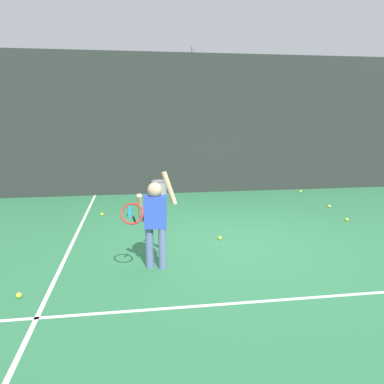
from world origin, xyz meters
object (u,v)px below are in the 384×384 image
object	(u,v)px
water_bottle	(129,212)
tennis_ball_0	(102,214)
ball_hopper	(159,192)
tennis_ball_4	(347,219)
tennis_player	(154,217)
tennis_ball_3	(19,295)
tennis_ball_6	(329,206)
tennis_ball_1	(220,238)
tennis_ball_2	(301,191)

from	to	relation	value
water_bottle	tennis_ball_0	distance (m)	0.61
ball_hopper	tennis_ball_4	distance (m)	4.17
tennis_player	tennis_ball_4	bearing A→B (deg)	30.34
tennis_ball_3	tennis_ball_4	world-z (taller)	same
water_bottle	tennis_ball_4	size ratio (longest dim) A/B	3.33
tennis_ball_4	tennis_ball_6	distance (m)	1.13
water_bottle	tennis_ball_1	world-z (taller)	water_bottle
tennis_ball_4	tennis_ball_6	xyz separation A→B (m)	(0.21, 1.11, 0.00)
water_bottle	tennis_ball_0	bearing A→B (deg)	162.99
tennis_ball_3	tennis_ball_4	xyz separation A→B (m)	(5.55, 2.46, 0.00)
ball_hopper	tennis_ball_6	xyz separation A→B (m)	(3.83, -0.96, -0.26)
tennis_ball_6	ball_hopper	bearing A→B (deg)	165.95
tennis_player	tennis_ball_2	size ratio (longest dim) A/B	20.46
tennis_ball_1	tennis_ball_2	distance (m)	4.74
ball_hopper	tennis_ball_4	size ratio (longest dim) A/B	8.52
ball_hopper	tennis_ball_4	bearing A→B (deg)	-29.75
water_bottle	tennis_ball_6	world-z (taller)	water_bottle
water_bottle	tennis_ball_2	xyz separation A→B (m)	(4.61, 1.87, -0.08)
tennis_ball_0	tennis_ball_1	bearing A→B (deg)	-42.13
ball_hopper	tennis_ball_1	distance (m)	2.96
ball_hopper	tennis_player	bearing A→B (deg)	-94.60
tennis_ball_4	tennis_ball_6	world-z (taller)	same
tennis_ball_3	tennis_player	bearing A→B (deg)	21.82
tennis_ball_3	tennis_ball_0	bearing A→B (deg)	79.71
tennis_ball_2	ball_hopper	bearing A→B (deg)	-168.82
tennis_player	ball_hopper	world-z (taller)	tennis_player
tennis_ball_2	tennis_ball_4	bearing A→B (deg)	-96.05
tennis_player	tennis_ball_4	world-z (taller)	tennis_player
tennis_ball_1	ball_hopper	bearing A→B (deg)	106.52
tennis_player	tennis_ball_0	world-z (taller)	tennis_player
tennis_ball_3	tennis_ball_6	xyz separation A→B (m)	(5.76, 3.57, 0.00)
tennis_ball_2	tennis_ball_4	world-z (taller)	same
ball_hopper	tennis_ball_1	world-z (taller)	ball_hopper
tennis_ball_0	tennis_ball_4	xyz separation A→B (m)	(4.89, -1.15, 0.00)
tennis_ball_0	tennis_ball_1	xyz separation A→B (m)	(2.11, -1.91, 0.00)
ball_hopper	tennis_ball_2	xyz separation A→B (m)	(3.92, 0.77, -0.26)
tennis_ball_4	tennis_player	bearing A→B (deg)	-155.17
water_bottle	tennis_ball_3	bearing A→B (deg)	-109.75
tennis_player	ball_hopper	bearing A→B (deg)	90.92
tennis_player	tennis_ball_4	size ratio (longest dim) A/B	20.46
tennis_ball_4	tennis_ball_3	bearing A→B (deg)	-156.04
tennis_ball_0	tennis_ball_3	distance (m)	3.67
ball_hopper	tennis_ball_1	bearing A→B (deg)	-73.48
tennis_player	tennis_ball_6	xyz separation A→B (m)	(4.14, 2.93, -0.69)
tennis_ball_2	tennis_ball_3	bearing A→B (deg)	-137.78
water_bottle	tennis_ball_4	xyz separation A→B (m)	(4.31, -0.97, -0.08)
tennis_player	tennis_ball_0	size ratio (longest dim) A/B	20.46
tennis_ball_1	tennis_ball_3	world-z (taller)	same
ball_hopper	water_bottle	distance (m)	1.31
tennis_player	tennis_ball_1	bearing A→B (deg)	47.90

